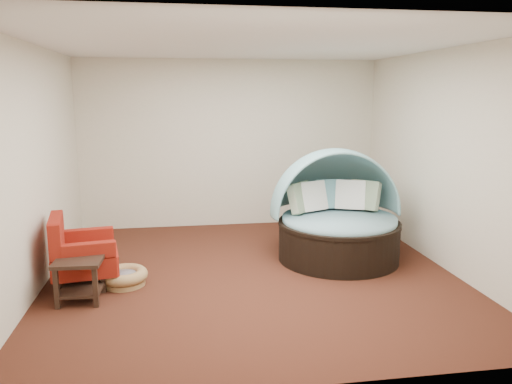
{
  "coord_description": "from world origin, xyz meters",
  "views": [
    {
      "loc": [
        -0.88,
        -5.9,
        2.23
      ],
      "look_at": [
        0.14,
        0.6,
        0.94
      ],
      "focal_mm": 35.0,
      "sensor_mm": 36.0,
      "label": 1
    }
  ],
  "objects": [
    {
      "name": "floor",
      "position": [
        0.0,
        0.0,
        0.0
      ],
      "size": [
        5.0,
        5.0,
        0.0
      ],
      "primitive_type": "plane",
      "color": "#482014",
      "rests_on": "ground"
    },
    {
      "name": "pet_basket",
      "position": [
        -1.56,
        -0.12,
        0.1
      ],
      "size": [
        0.62,
        0.62,
        0.19
      ],
      "rotation": [
        0.0,
        0.0,
        -0.11
      ],
      "color": "olive",
      "rests_on": "floor"
    },
    {
      "name": "canopy_daybed",
      "position": [
        1.24,
        0.5,
        0.7
      ],
      "size": [
        1.79,
        1.68,
        1.51
      ],
      "rotation": [
        0.0,
        0.0,
        0.02
      ],
      "color": "black",
      "rests_on": "floor"
    },
    {
      "name": "red_armchair",
      "position": [
        -2.05,
        -0.07,
        0.4
      ],
      "size": [
        0.84,
        0.84,
        0.86
      ],
      "rotation": [
        0.0,
        0.0,
        0.16
      ],
      "color": "black",
      "rests_on": "floor"
    },
    {
      "name": "wall_right",
      "position": [
        2.5,
        0.0,
        1.4
      ],
      "size": [
        0.0,
        5.0,
        5.0
      ],
      "primitive_type": "plane",
      "rotation": [
        1.57,
        0.0,
        -1.57
      ],
      "color": "beige",
      "rests_on": "floor"
    },
    {
      "name": "ceiling",
      "position": [
        0.0,
        0.0,
        2.8
      ],
      "size": [
        5.0,
        5.0,
        0.0
      ],
      "primitive_type": "plane",
      "rotation": [
        3.14,
        0.0,
        0.0
      ],
      "color": "white",
      "rests_on": "wall_back"
    },
    {
      "name": "wall_left",
      "position": [
        -2.5,
        0.0,
        1.4
      ],
      "size": [
        0.0,
        5.0,
        5.0
      ],
      "primitive_type": "plane",
      "rotation": [
        1.57,
        0.0,
        1.57
      ],
      "color": "beige",
      "rests_on": "floor"
    },
    {
      "name": "wall_back",
      "position": [
        0.0,
        2.5,
        1.4
      ],
      "size": [
        5.0,
        0.0,
        5.0
      ],
      "primitive_type": "plane",
      "rotation": [
        1.57,
        0.0,
        0.0
      ],
      "color": "beige",
      "rests_on": "floor"
    },
    {
      "name": "wall_front",
      "position": [
        0.0,
        -2.5,
        1.4
      ],
      "size": [
        5.0,
        0.0,
        5.0
      ],
      "primitive_type": "plane",
      "rotation": [
        -1.57,
        0.0,
        0.0
      ],
      "color": "beige",
      "rests_on": "floor"
    },
    {
      "name": "side_table",
      "position": [
        -1.98,
        -0.51,
        0.31
      ],
      "size": [
        0.52,
        0.52,
        0.48
      ],
      "rotation": [
        0.0,
        0.0,
        -0.05
      ],
      "color": "black",
      "rests_on": "floor"
    }
  ]
}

